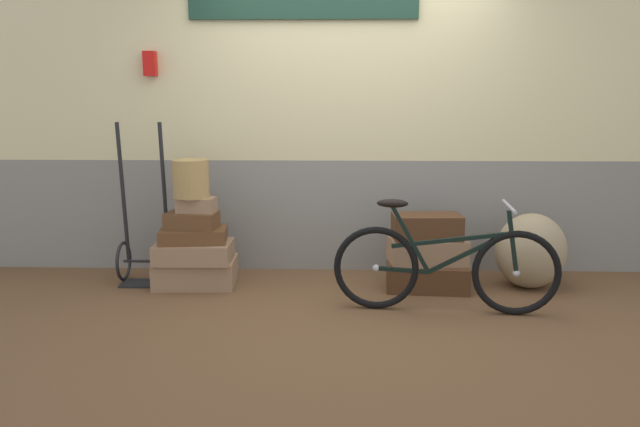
{
  "coord_description": "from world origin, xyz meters",
  "views": [
    {
      "loc": [
        -0.11,
        -4.33,
        1.49
      ],
      "look_at": [
        -0.23,
        0.16,
        0.62
      ],
      "focal_mm": 33.49,
      "sensor_mm": 36.0,
      "label": 1
    }
  ],
  "objects_px": {
    "suitcase_6": "(427,250)",
    "suitcase_7": "(427,227)",
    "suitcase_1": "(194,252)",
    "bicycle": "(444,267)",
    "suitcase_0": "(196,272)",
    "wicker_basket": "(191,179)",
    "suitcase_5": "(427,276)",
    "suitcase_2": "(194,235)",
    "burlap_sack": "(531,251)",
    "suitcase_3": "(192,220)",
    "suitcase_4": "(197,205)",
    "luggage_trolley": "(146,248)"
  },
  "relations": [
    {
      "from": "bicycle",
      "to": "luggage_trolley",
      "type": "bearing_deg",
      "value": 164.05
    },
    {
      "from": "suitcase_2",
      "to": "wicker_basket",
      "type": "xyz_separation_m",
      "value": [
        -0.01,
        0.01,
        0.45
      ]
    },
    {
      "from": "suitcase_4",
      "to": "wicker_basket",
      "type": "bearing_deg",
      "value": 175.58
    },
    {
      "from": "suitcase_0",
      "to": "suitcase_3",
      "type": "xyz_separation_m",
      "value": [
        -0.0,
        -0.04,
        0.44
      ]
    },
    {
      "from": "burlap_sack",
      "to": "suitcase_4",
      "type": "bearing_deg",
      "value": -179.08
    },
    {
      "from": "suitcase_0",
      "to": "suitcase_6",
      "type": "xyz_separation_m",
      "value": [
        1.86,
        -0.01,
        0.2
      ]
    },
    {
      "from": "suitcase_1",
      "to": "wicker_basket",
      "type": "relative_size",
      "value": 2.01
    },
    {
      "from": "suitcase_1",
      "to": "suitcase_6",
      "type": "relative_size",
      "value": 1.01
    },
    {
      "from": "suitcase_1",
      "to": "suitcase_7",
      "type": "height_order",
      "value": "suitcase_7"
    },
    {
      "from": "suitcase_4",
      "to": "burlap_sack",
      "type": "height_order",
      "value": "suitcase_4"
    },
    {
      "from": "bicycle",
      "to": "suitcase_6",
      "type": "bearing_deg",
      "value": 93.77
    },
    {
      "from": "suitcase_0",
      "to": "wicker_basket",
      "type": "height_order",
      "value": "wicker_basket"
    },
    {
      "from": "suitcase_5",
      "to": "wicker_basket",
      "type": "bearing_deg",
      "value": -176.86
    },
    {
      "from": "suitcase_3",
      "to": "bicycle",
      "type": "xyz_separation_m",
      "value": [
        1.9,
        -0.53,
        -0.21
      ]
    },
    {
      "from": "suitcase_0",
      "to": "suitcase_2",
      "type": "relative_size",
      "value": 1.24
    },
    {
      "from": "suitcase_7",
      "to": "wicker_basket",
      "type": "distance_m",
      "value": 1.89
    },
    {
      "from": "suitcase_3",
      "to": "suitcase_7",
      "type": "height_order",
      "value": "suitcase_3"
    },
    {
      "from": "suitcase_0",
      "to": "luggage_trolley",
      "type": "distance_m",
      "value": 0.47
    },
    {
      "from": "bicycle",
      "to": "suitcase_0",
      "type": "bearing_deg",
      "value": 163.3
    },
    {
      "from": "suitcase_2",
      "to": "wicker_basket",
      "type": "bearing_deg",
      "value": 128.01
    },
    {
      "from": "suitcase_3",
      "to": "suitcase_6",
      "type": "relative_size",
      "value": 0.66
    },
    {
      "from": "suitcase_0",
      "to": "suitcase_7",
      "type": "distance_m",
      "value": 1.89
    },
    {
      "from": "suitcase_3",
      "to": "suitcase_4",
      "type": "relative_size",
      "value": 1.36
    },
    {
      "from": "suitcase_6",
      "to": "suitcase_7",
      "type": "relative_size",
      "value": 1.11
    },
    {
      "from": "suitcase_6",
      "to": "suitcase_7",
      "type": "xyz_separation_m",
      "value": [
        -0.01,
        -0.0,
        0.19
      ]
    },
    {
      "from": "suitcase_7",
      "to": "suitcase_0",
      "type": "bearing_deg",
      "value": 177.37
    },
    {
      "from": "suitcase_6",
      "to": "wicker_basket",
      "type": "height_order",
      "value": "wicker_basket"
    },
    {
      "from": "suitcase_1",
      "to": "suitcase_3",
      "type": "relative_size",
      "value": 1.52
    },
    {
      "from": "suitcase_7",
      "to": "suitcase_6",
      "type": "bearing_deg",
      "value": 0.29
    },
    {
      "from": "suitcase_7",
      "to": "luggage_trolley",
      "type": "bearing_deg",
      "value": 175.07
    },
    {
      "from": "suitcase_5",
      "to": "suitcase_7",
      "type": "bearing_deg",
      "value": 105.57
    },
    {
      "from": "suitcase_7",
      "to": "suitcase_3",
      "type": "bearing_deg",
      "value": 178.68
    },
    {
      "from": "suitcase_2",
      "to": "suitcase_4",
      "type": "xyz_separation_m",
      "value": [
        0.03,
        -0.0,
        0.24
      ]
    },
    {
      "from": "burlap_sack",
      "to": "suitcase_7",
      "type": "bearing_deg",
      "value": -178.45
    },
    {
      "from": "suitcase_0",
      "to": "suitcase_4",
      "type": "xyz_separation_m",
      "value": [
        0.04,
        -0.04,
        0.56
      ]
    },
    {
      "from": "suitcase_6",
      "to": "burlap_sack",
      "type": "relative_size",
      "value": 0.98
    },
    {
      "from": "suitcase_1",
      "to": "bicycle",
      "type": "bearing_deg",
      "value": -16.16
    },
    {
      "from": "wicker_basket",
      "to": "burlap_sack",
      "type": "distance_m",
      "value": 2.74
    },
    {
      "from": "suitcase_5",
      "to": "suitcase_6",
      "type": "relative_size",
      "value": 1.07
    },
    {
      "from": "suitcase_6",
      "to": "suitcase_7",
      "type": "height_order",
      "value": "suitcase_7"
    },
    {
      "from": "suitcase_2",
      "to": "suitcase_6",
      "type": "xyz_separation_m",
      "value": [
        1.85,
        0.02,
        -0.12
      ]
    },
    {
      "from": "bicycle",
      "to": "suitcase_1",
      "type": "bearing_deg",
      "value": 164.69
    },
    {
      "from": "suitcase_5",
      "to": "bicycle",
      "type": "distance_m",
      "value": 0.56
    },
    {
      "from": "suitcase_7",
      "to": "burlap_sack",
      "type": "xyz_separation_m",
      "value": [
        0.83,
        0.02,
        -0.2
      ]
    },
    {
      "from": "suitcase_7",
      "to": "burlap_sack",
      "type": "distance_m",
      "value": 0.86
    },
    {
      "from": "wicker_basket",
      "to": "bicycle",
      "type": "xyz_separation_m",
      "value": [
        1.9,
        -0.54,
        -0.54
      ]
    },
    {
      "from": "suitcase_2",
      "to": "luggage_trolley",
      "type": "distance_m",
      "value": 0.47
    },
    {
      "from": "suitcase_7",
      "to": "bicycle",
      "type": "relative_size",
      "value": 0.34
    },
    {
      "from": "suitcase_4",
      "to": "suitcase_3",
      "type": "bearing_deg",
      "value": -164.32
    },
    {
      "from": "burlap_sack",
      "to": "bicycle",
      "type": "xyz_separation_m",
      "value": [
        -0.79,
        -0.58,
        0.03
      ]
    }
  ]
}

